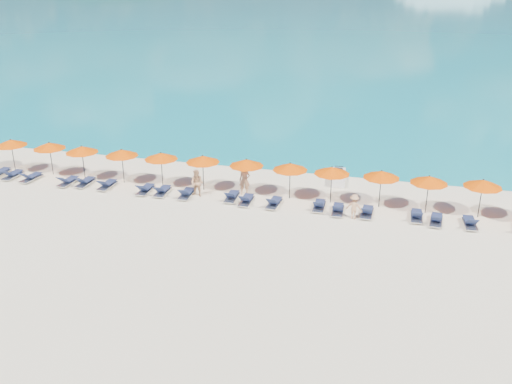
# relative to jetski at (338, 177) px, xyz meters

# --- Properties ---
(ground) EXTENTS (1400.00, 1400.00, 0.00)m
(ground) POSITION_rel_jetski_xyz_m (-3.95, -8.91, -0.35)
(ground) COLOR beige
(headland_main) EXTENTS (374.00, 242.00, 126.50)m
(headland_main) POSITION_rel_jetski_xyz_m (-303.95, 531.09, -38.35)
(headland_main) COLOR black
(headland_main) RESTS_ON ground
(headland_small) EXTENTS (162.00, 126.00, 85.50)m
(headland_small) POSITION_rel_jetski_xyz_m (-153.95, 551.09, -35.35)
(headland_small) COLOR black
(headland_small) RESTS_ON ground
(jetski) EXTENTS (1.12, 2.46, 0.85)m
(jetski) POSITION_rel_jetski_xyz_m (0.00, 0.00, 0.00)
(jetski) COLOR silver
(jetski) RESTS_ON ground
(beachgoer_a) EXTENTS (0.75, 0.59, 1.82)m
(beachgoer_a) POSITION_rel_jetski_xyz_m (-5.28, -3.55, 0.56)
(beachgoer_a) COLOR tan
(beachgoer_a) RESTS_ON ground
(beachgoer_b) EXTENTS (0.87, 0.55, 1.70)m
(beachgoer_b) POSITION_rel_jetski_xyz_m (-7.96, -4.63, 0.50)
(beachgoer_b) COLOR tan
(beachgoer_b) RESTS_ON ground
(beachgoer_c) EXTENTS (0.99, 0.58, 1.44)m
(beachgoer_c) POSITION_rel_jetski_xyz_m (1.53, -5.46, 0.37)
(beachgoer_c) COLOR tan
(beachgoer_c) RESTS_ON ground
(umbrella_0) EXTENTS (2.10, 2.10, 2.28)m
(umbrella_0) POSITION_rel_jetski_xyz_m (-21.51, -3.55, 1.67)
(umbrella_0) COLOR black
(umbrella_0) RESTS_ON ground
(umbrella_1) EXTENTS (2.10, 2.10, 2.28)m
(umbrella_1) POSITION_rel_jetski_xyz_m (-18.64, -3.49, 1.67)
(umbrella_1) COLOR black
(umbrella_1) RESTS_ON ground
(umbrella_2) EXTENTS (2.10, 2.10, 2.28)m
(umbrella_2) POSITION_rel_jetski_xyz_m (-16.15, -3.67, 1.67)
(umbrella_2) COLOR black
(umbrella_2) RESTS_ON ground
(umbrella_3) EXTENTS (2.10, 2.10, 2.28)m
(umbrella_3) POSITION_rel_jetski_xyz_m (-13.35, -3.63, 1.67)
(umbrella_3) COLOR black
(umbrella_3) RESTS_ON ground
(umbrella_4) EXTENTS (2.10, 2.10, 2.28)m
(umbrella_4) POSITION_rel_jetski_xyz_m (-10.67, -3.61, 1.67)
(umbrella_4) COLOR black
(umbrella_4) RESTS_ON ground
(umbrella_5) EXTENTS (2.10, 2.10, 2.28)m
(umbrella_5) POSITION_rel_jetski_xyz_m (-7.96, -3.50, 1.67)
(umbrella_5) COLOR black
(umbrella_5) RESTS_ON ground
(umbrella_6) EXTENTS (2.10, 2.10, 2.28)m
(umbrella_6) POSITION_rel_jetski_xyz_m (-5.19, -3.46, 1.67)
(umbrella_6) COLOR black
(umbrella_6) RESTS_ON ground
(umbrella_7) EXTENTS (2.10, 2.10, 2.28)m
(umbrella_7) POSITION_rel_jetski_xyz_m (-2.50, -3.50, 1.67)
(umbrella_7) COLOR black
(umbrella_7) RESTS_ON ground
(umbrella_8) EXTENTS (2.10, 2.10, 2.28)m
(umbrella_8) POSITION_rel_jetski_xyz_m (-0.02, -3.51, 1.67)
(umbrella_8) COLOR black
(umbrella_8) RESTS_ON ground
(umbrella_9) EXTENTS (2.10, 2.10, 2.28)m
(umbrella_9) POSITION_rel_jetski_xyz_m (2.79, -3.46, 1.67)
(umbrella_9) COLOR black
(umbrella_9) RESTS_ON ground
(umbrella_10) EXTENTS (2.10, 2.10, 2.28)m
(umbrella_10) POSITION_rel_jetski_xyz_m (5.39, -3.66, 1.67)
(umbrella_10) COLOR black
(umbrella_10) RESTS_ON ground
(umbrella_11) EXTENTS (2.10, 2.10, 2.28)m
(umbrella_11) POSITION_rel_jetski_xyz_m (8.22, -3.49, 1.67)
(umbrella_11) COLOR black
(umbrella_11) RESTS_ON ground
(lounger_0) EXTENTS (0.62, 1.70, 0.66)m
(lounger_0) POSITION_rel_jetski_xyz_m (-21.93, -4.60, -0.11)
(lounger_0) COLOR silver
(lounger_0) RESTS_ON ground
(lounger_1) EXTENTS (0.66, 1.71, 0.66)m
(lounger_1) POSITION_rel_jetski_xyz_m (-20.83, -4.77, -0.11)
(lounger_1) COLOR silver
(lounger_1) RESTS_ON ground
(lounger_2) EXTENTS (0.76, 1.75, 0.66)m
(lounger_2) POSITION_rel_jetski_xyz_m (-19.35, -4.88, -0.11)
(lounger_2) COLOR silver
(lounger_2) RESTS_ON ground
(lounger_3) EXTENTS (0.71, 1.73, 0.66)m
(lounger_3) POSITION_rel_jetski_xyz_m (-16.63, -4.90, -0.11)
(lounger_3) COLOR silver
(lounger_3) RESTS_ON ground
(lounger_4) EXTENTS (0.63, 1.70, 0.66)m
(lounger_4) POSITION_rel_jetski_xyz_m (-15.50, -4.74, -0.11)
(lounger_4) COLOR silver
(lounger_4) RESTS_ON ground
(lounger_5) EXTENTS (0.65, 1.71, 0.66)m
(lounger_5) POSITION_rel_jetski_xyz_m (-13.92, -4.80, -0.11)
(lounger_5) COLOR silver
(lounger_5) RESTS_ON ground
(lounger_6) EXTENTS (0.62, 1.70, 0.66)m
(lounger_6) POSITION_rel_jetski_xyz_m (-11.26, -4.91, -0.11)
(lounger_6) COLOR silver
(lounger_6) RESTS_ON ground
(lounger_7) EXTENTS (0.68, 1.72, 0.66)m
(lounger_7) POSITION_rel_jetski_xyz_m (-10.14, -4.89, -0.11)
(lounger_7) COLOR silver
(lounger_7) RESTS_ON ground
(lounger_8) EXTENTS (0.71, 1.73, 0.66)m
(lounger_8) POSITION_rel_jetski_xyz_m (-8.57, -4.91, -0.11)
(lounger_8) COLOR silver
(lounger_8) RESTS_ON ground
(lounger_9) EXTENTS (0.70, 1.73, 0.66)m
(lounger_9) POSITION_rel_jetski_xyz_m (-5.78, -4.64, -0.11)
(lounger_9) COLOR silver
(lounger_9) RESTS_ON ground
(lounger_10) EXTENTS (0.66, 1.71, 0.66)m
(lounger_10) POSITION_rel_jetski_xyz_m (-4.79, -4.94, -0.11)
(lounger_10) COLOR silver
(lounger_10) RESTS_ON ground
(lounger_11) EXTENTS (0.73, 1.74, 0.66)m
(lounger_11) POSITION_rel_jetski_xyz_m (-3.12, -4.92, -0.11)
(lounger_11) COLOR silver
(lounger_11) RESTS_ON ground
(lounger_12) EXTENTS (0.67, 1.72, 0.66)m
(lounger_12) POSITION_rel_jetski_xyz_m (-0.52, -4.66, -0.11)
(lounger_12) COLOR silver
(lounger_12) RESTS_ON ground
(lounger_13) EXTENTS (0.70, 1.73, 0.66)m
(lounger_13) POSITION_rel_jetski_xyz_m (0.59, -4.97, -0.11)
(lounger_13) COLOR silver
(lounger_13) RESTS_ON ground
(lounger_14) EXTENTS (0.66, 1.72, 0.66)m
(lounger_14) POSITION_rel_jetski_xyz_m (2.22, -4.88, -0.11)
(lounger_14) COLOR silver
(lounger_14) RESTS_ON ground
(lounger_15) EXTENTS (0.64, 1.71, 0.66)m
(lounger_15) POSITION_rel_jetski_xyz_m (4.92, -4.70, -0.11)
(lounger_15) COLOR silver
(lounger_15) RESTS_ON ground
(lounger_16) EXTENTS (0.77, 1.75, 0.66)m
(lounger_16) POSITION_rel_jetski_xyz_m (5.94, -4.98, -0.11)
(lounger_16) COLOR silver
(lounger_16) RESTS_ON ground
(lounger_17) EXTENTS (0.77, 1.75, 0.66)m
(lounger_17) POSITION_rel_jetski_xyz_m (7.69, -4.90, -0.11)
(lounger_17) COLOR silver
(lounger_17) RESTS_ON ground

